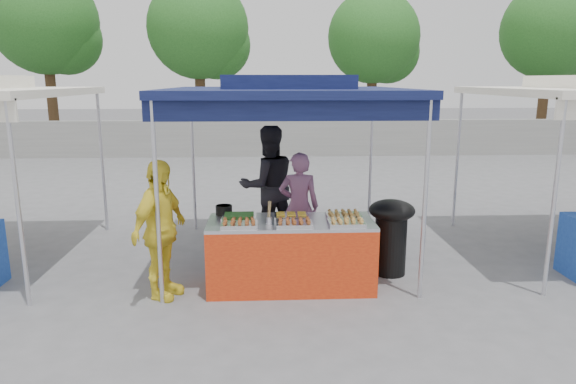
{
  "coord_description": "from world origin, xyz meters",
  "views": [
    {
      "loc": [
        -0.32,
        -6.06,
        2.51
      ],
      "look_at": [
        0.0,
        0.6,
        1.05
      ],
      "focal_mm": 32.0,
      "sensor_mm": 36.0,
      "label": 1
    }
  ],
  "objects_px": {
    "wok_burner": "(391,230)",
    "cooking_pot": "(224,210)",
    "helper_man": "(268,186)",
    "customer_person": "(160,230)",
    "vendor_woman": "(299,207)",
    "vendor_table": "(291,254)"
  },
  "relations": [
    {
      "from": "wok_burner",
      "to": "cooking_pot",
      "type": "bearing_deg",
      "value": -160.5
    },
    {
      "from": "helper_man",
      "to": "customer_person",
      "type": "height_order",
      "value": "helper_man"
    },
    {
      "from": "vendor_woman",
      "to": "helper_man",
      "type": "distance_m",
      "value": 0.83
    },
    {
      "from": "vendor_table",
      "to": "wok_burner",
      "type": "height_order",
      "value": "wok_burner"
    },
    {
      "from": "wok_burner",
      "to": "vendor_woman",
      "type": "bearing_deg",
      "value": 169.61
    },
    {
      "from": "wok_burner",
      "to": "vendor_woman",
      "type": "height_order",
      "value": "vendor_woman"
    },
    {
      "from": "wok_burner",
      "to": "helper_man",
      "type": "bearing_deg",
      "value": 157.88
    },
    {
      "from": "vendor_table",
      "to": "cooking_pot",
      "type": "distance_m",
      "value": 1.01
    },
    {
      "from": "vendor_woman",
      "to": "wok_burner",
      "type": "bearing_deg",
      "value": 157.03
    },
    {
      "from": "cooking_pot",
      "to": "customer_person",
      "type": "relative_size",
      "value": 0.13
    },
    {
      "from": "vendor_table",
      "to": "wok_burner",
      "type": "bearing_deg",
      "value": 16.27
    },
    {
      "from": "vendor_table",
      "to": "customer_person",
      "type": "relative_size",
      "value": 1.22
    },
    {
      "from": "vendor_woman",
      "to": "customer_person",
      "type": "relative_size",
      "value": 0.94
    },
    {
      "from": "wok_burner",
      "to": "customer_person",
      "type": "bearing_deg",
      "value": -150.33
    },
    {
      "from": "wok_burner",
      "to": "customer_person",
      "type": "xyz_separation_m",
      "value": [
        -2.85,
        -0.61,
        0.22
      ]
    },
    {
      "from": "cooking_pot",
      "to": "wok_burner",
      "type": "bearing_deg",
      "value": 1.88
    },
    {
      "from": "vendor_table",
      "to": "cooking_pot",
      "type": "bearing_deg",
      "value": 158.98
    },
    {
      "from": "customer_person",
      "to": "cooking_pot",
      "type": "bearing_deg",
      "value": -28.65
    },
    {
      "from": "cooking_pot",
      "to": "vendor_woman",
      "type": "xyz_separation_m",
      "value": [
        0.99,
        0.69,
        -0.14
      ]
    },
    {
      "from": "vendor_woman",
      "to": "helper_man",
      "type": "bearing_deg",
      "value": -53.86
    },
    {
      "from": "cooking_pot",
      "to": "helper_man",
      "type": "distance_m",
      "value": 1.5
    },
    {
      "from": "helper_man",
      "to": "vendor_table",
      "type": "bearing_deg",
      "value": 81.2
    }
  ]
}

